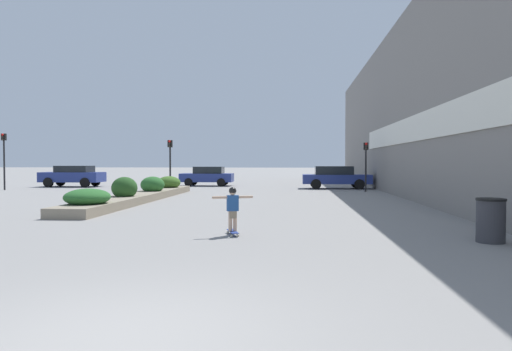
# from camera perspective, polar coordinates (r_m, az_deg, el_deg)

# --- Properties ---
(ground_plane) EXTENTS (300.00, 300.00, 0.00)m
(ground_plane) POSITION_cam_1_polar(r_m,az_deg,el_deg) (5.29, -16.69, -18.85)
(ground_plane) COLOR gray
(building_wall_right) EXTENTS (0.67, 48.60, 9.51)m
(building_wall_right) POSITION_cam_1_polar(r_m,az_deg,el_deg) (27.03, 17.39, 7.76)
(building_wall_right) COLOR gray
(building_wall_right) RESTS_ON ground_plane
(planter_box) EXTENTS (1.64, 14.42, 1.20)m
(planter_box) POSITION_cam_1_polar(r_m,az_deg,el_deg) (22.33, -14.49, -2.14)
(planter_box) COLOR gray
(planter_box) RESTS_ON ground_plane
(skateboard) EXTENTS (0.42, 0.80, 0.10)m
(skateboard) POSITION_cam_1_polar(r_m,az_deg,el_deg) (11.66, -2.93, -7.07)
(skateboard) COLOR navy
(skateboard) RESTS_ON ground_plane
(skateboarder) EXTENTS (1.01, 0.39, 1.12)m
(skateboarder) POSITION_cam_1_polar(r_m,az_deg,el_deg) (11.57, -2.94, -3.63)
(skateboarder) COLOR tan
(skateboarder) RESTS_ON skateboard
(trash_bin) EXTENTS (0.65, 0.65, 1.02)m
(trash_bin) POSITION_cam_1_polar(r_m,az_deg,el_deg) (11.81, 27.28, -5.01)
(trash_bin) COLOR #38383D
(trash_bin) RESTS_ON ground_plane
(car_leftmost) EXTENTS (4.05, 1.88, 1.50)m
(car_leftmost) POSITION_cam_1_polar(r_m,az_deg,el_deg) (35.69, -6.09, -0.04)
(car_leftmost) COLOR navy
(car_leftmost) RESTS_ON ground_plane
(car_center_left) EXTENTS (4.52, 1.97, 1.58)m
(car_center_left) POSITION_cam_1_polar(r_m,az_deg,el_deg) (36.90, -21.92, 0.00)
(car_center_left) COLOR navy
(car_center_left) RESTS_ON ground_plane
(car_center_right) EXTENTS (4.70, 1.93, 1.57)m
(car_center_right) POSITION_cam_1_polar(r_m,az_deg,el_deg) (32.22, 9.94, -0.16)
(car_center_right) COLOR navy
(car_center_right) RESTS_ON ground_plane
(car_rightmost) EXTENTS (3.91, 2.04, 1.56)m
(car_rightmost) POSITION_cam_1_polar(r_m,az_deg,el_deg) (35.19, 28.01, -0.22)
(car_rightmost) COLOR silver
(car_rightmost) RESTS_ON ground_plane
(traffic_light_left) EXTENTS (0.28, 0.30, 3.24)m
(traffic_light_left) POSITION_cam_1_polar(r_m,az_deg,el_deg) (29.30, -10.69, 2.39)
(traffic_light_left) COLOR black
(traffic_light_left) RESTS_ON ground_plane
(traffic_light_right) EXTENTS (0.28, 0.30, 3.06)m
(traffic_light_right) POSITION_cam_1_polar(r_m,az_deg,el_deg) (29.15, 13.57, 2.16)
(traffic_light_right) COLOR black
(traffic_light_right) RESTS_ON ground_plane
(traffic_light_far_left) EXTENTS (0.28, 0.30, 3.74)m
(traffic_light_far_left) POSITION_cam_1_polar(r_m,az_deg,el_deg) (34.49, -28.99, 2.60)
(traffic_light_far_left) COLOR black
(traffic_light_far_left) RESTS_ON ground_plane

